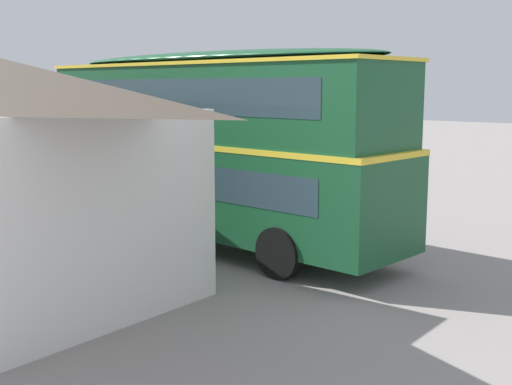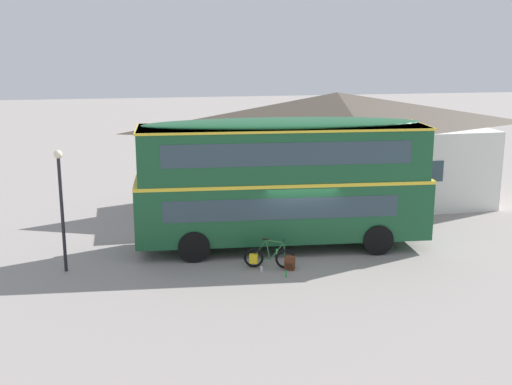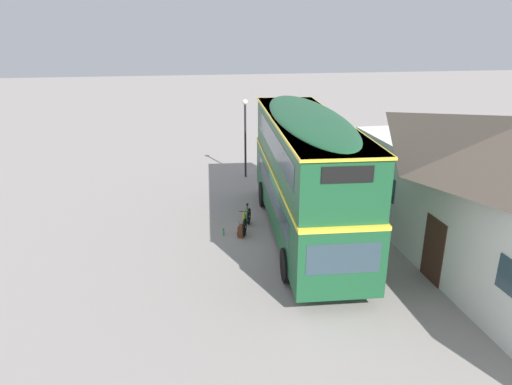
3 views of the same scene
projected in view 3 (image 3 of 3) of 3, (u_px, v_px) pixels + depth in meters
The scene contains 7 objects.
ground_plane at pixel (291, 241), 17.67m from camera, with size 120.00×120.00×0.00m, color gray.
double_decker_bus at pixel (306, 170), 17.24m from camera, with size 10.68×3.04×4.79m.
touring_bicycle at pixel (246, 220), 18.60m from camera, with size 1.70×0.65×1.04m.
backpack_on_ground at pixel (241, 230), 17.94m from camera, with size 0.38×0.34×0.51m.
water_bottle_clear_plastic at pixel (239, 224), 18.89m from camera, with size 0.08×0.08×0.22m.
water_bottle_green_metal at pixel (223, 232), 18.14m from camera, with size 0.07×0.07×0.26m.
street_lamp at pixel (245, 129), 24.18m from camera, with size 0.28×0.28×4.10m.
Camera 3 is at (15.60, -3.69, 7.75)m, focal length 32.97 mm.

